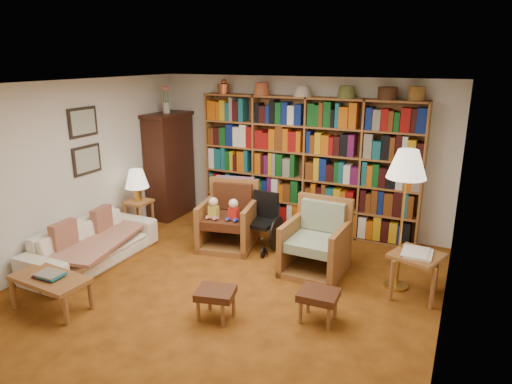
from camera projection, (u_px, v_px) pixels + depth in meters
The scene contains 23 objects.
floor at pixel (227, 287), 5.77m from camera, with size 5.00×5.00×0.00m, color #914F16.
ceiling at pixel (223, 84), 5.06m from camera, with size 5.00×5.00×0.00m, color white.
wall_back at pixel (298, 154), 7.59m from camera, with size 5.00×5.00×0.00m, color silver.
wall_front at pixel (56, 282), 3.25m from camera, with size 5.00×5.00×0.00m, color silver.
wall_left at pixel (71, 171), 6.44m from camera, with size 5.00×5.00×0.00m, color silver.
wall_right at pixel (452, 224), 4.40m from camera, with size 5.00×5.00×0.00m, color silver.
bookshelf at pixel (306, 161), 7.38m from camera, with size 3.60×0.30×2.42m.
curio_cabinet at pixel (170, 164), 8.16m from camera, with size 0.50×0.95×2.40m.
framed_pictures at pixel (85, 141), 6.59m from camera, with size 0.03×0.52×0.97m.
sofa at pixel (92, 244), 6.38m from camera, with size 0.77×1.96×0.57m, color white.
sofa_throw at pixel (95, 243), 6.35m from camera, with size 0.80×1.50×0.04m, color beige.
cushion_left at pixel (102, 223), 6.69m from camera, with size 0.12×0.38×0.38m, color maroon.
cushion_right at pixel (64, 240), 6.08m from camera, with size 0.12×0.39×0.39m, color maroon.
side_table_lamp at pixel (139, 210), 7.37m from camera, with size 0.38×0.38×0.58m.
table_lamp at pixel (137, 180), 7.23m from camera, with size 0.38×0.38×0.52m.
armchair_leather at pixel (231, 219), 6.98m from camera, with size 0.94×0.97×1.01m.
armchair_sage at pixel (317, 244), 6.16m from camera, with size 0.81×0.84×0.97m.
wheelchair at pixel (262, 223), 6.86m from camera, with size 0.49×0.68×0.85m.
floor_lamp at pixel (407, 170), 5.34m from camera, with size 0.47×0.47×1.76m.
side_table_papers at pixel (416, 260), 5.42m from camera, with size 0.68×0.68×0.58m.
footstool_a at pixel (216, 295), 5.00m from camera, with size 0.48×0.44×0.35m.
footstool_b at pixel (319, 297), 4.95m from camera, with size 0.43×0.37×0.36m.
coffee_table at pixel (50, 281), 5.18m from camera, with size 0.94×0.52×0.45m.
Camera 1 is at (2.54, -4.54, 2.79)m, focal length 32.00 mm.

